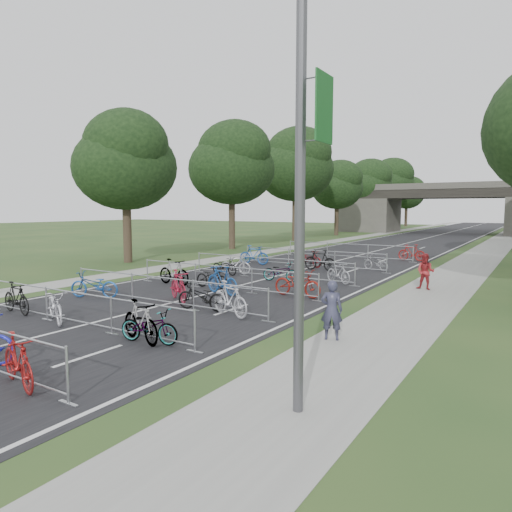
% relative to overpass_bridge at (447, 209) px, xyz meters
% --- Properties ---
extents(road, '(11.00, 140.00, 0.01)m').
position_rel_overpass_bridge_xyz_m(road, '(0.00, -15.00, -3.53)').
color(road, black).
rests_on(road, ground).
extents(sidewalk_right, '(3.00, 140.00, 0.01)m').
position_rel_overpass_bridge_xyz_m(sidewalk_right, '(8.00, -15.00, -3.53)').
color(sidewalk_right, gray).
rests_on(sidewalk_right, ground).
extents(sidewalk_left, '(2.00, 140.00, 0.01)m').
position_rel_overpass_bridge_xyz_m(sidewalk_left, '(-7.50, -15.00, -3.53)').
color(sidewalk_left, gray).
rests_on(sidewalk_left, ground).
extents(lane_markings, '(0.12, 140.00, 0.00)m').
position_rel_overpass_bridge_xyz_m(lane_markings, '(0.00, -15.00, -3.53)').
color(lane_markings, silver).
rests_on(lane_markings, ground).
extents(overpass_bridge, '(31.00, 8.00, 7.05)m').
position_rel_overpass_bridge_xyz_m(overpass_bridge, '(0.00, 0.00, 0.00)').
color(overpass_bridge, '#4C4843').
rests_on(overpass_bridge, ground).
extents(lamppost, '(0.61, 0.65, 8.21)m').
position_rel_overpass_bridge_xyz_m(lamppost, '(8.33, -63.00, 0.75)').
color(lamppost, '#4C4C51').
rests_on(lamppost, ground).
extents(tree_left_0, '(6.72, 6.72, 10.25)m').
position_rel_overpass_bridge_xyz_m(tree_left_0, '(-11.39, -49.07, 2.96)').
color(tree_left_0, '#33261C').
rests_on(tree_left_0, ground).
extents(tree_left_1, '(7.56, 7.56, 11.53)m').
position_rel_overpass_bridge_xyz_m(tree_left_1, '(-11.39, -37.07, 3.77)').
color(tree_left_1, '#33261C').
rests_on(tree_left_1, ground).
extents(tree_left_2, '(8.40, 8.40, 12.81)m').
position_rel_overpass_bridge_xyz_m(tree_left_2, '(-11.39, -25.07, 4.58)').
color(tree_left_2, '#33261C').
rests_on(tree_left_2, ground).
extents(tree_left_3, '(6.72, 6.72, 10.25)m').
position_rel_overpass_bridge_xyz_m(tree_left_3, '(-11.39, -13.07, 2.96)').
color(tree_left_3, '#33261C').
rests_on(tree_left_3, ground).
extents(tree_left_4, '(7.56, 7.56, 11.53)m').
position_rel_overpass_bridge_xyz_m(tree_left_4, '(-11.39, -1.07, 3.77)').
color(tree_left_4, '#33261C').
rests_on(tree_left_4, ground).
extents(tree_left_5, '(8.40, 8.40, 12.81)m').
position_rel_overpass_bridge_xyz_m(tree_left_5, '(-11.39, 10.93, 4.58)').
color(tree_left_5, '#33261C').
rests_on(tree_left_5, ground).
extents(tree_left_6, '(6.72, 6.72, 10.25)m').
position_rel_overpass_bridge_xyz_m(tree_left_6, '(-11.39, 22.93, 2.96)').
color(tree_left_6, '#33261C').
rests_on(tree_left_6, ground).
extents(barrier_row_1, '(9.70, 0.08, 1.10)m').
position_rel_overpass_bridge_xyz_m(barrier_row_1, '(0.00, -61.40, -2.99)').
color(barrier_row_1, '#A6A8AE').
rests_on(barrier_row_1, ground).
extents(barrier_row_2, '(9.70, 0.08, 1.10)m').
position_rel_overpass_bridge_xyz_m(barrier_row_2, '(0.00, -57.80, -2.99)').
color(barrier_row_2, '#A6A8AE').
rests_on(barrier_row_2, ground).
extents(barrier_row_3, '(9.70, 0.08, 1.10)m').
position_rel_overpass_bridge_xyz_m(barrier_row_3, '(0.00, -54.00, -2.99)').
color(barrier_row_3, '#A6A8AE').
rests_on(barrier_row_3, ground).
extents(barrier_row_4, '(9.70, 0.08, 1.10)m').
position_rel_overpass_bridge_xyz_m(barrier_row_4, '(0.00, -50.00, -2.99)').
color(barrier_row_4, '#A6A8AE').
rests_on(barrier_row_4, ground).
extents(barrier_row_5, '(9.70, 0.08, 1.10)m').
position_rel_overpass_bridge_xyz_m(barrier_row_5, '(0.00, -45.00, -2.99)').
color(barrier_row_5, '#A6A8AE').
rests_on(barrier_row_5, ground).
extents(barrier_row_6, '(9.70, 0.08, 1.10)m').
position_rel_overpass_bridge_xyz_m(barrier_row_6, '(0.00, -39.00, -2.99)').
color(barrier_row_6, '#A6A8AE').
rests_on(barrier_row_6, ground).
extents(bike_3, '(1.87, 0.95, 1.08)m').
position_rel_overpass_bridge_xyz_m(bike_3, '(3.08, -65.04, -2.99)').
color(bike_3, maroon).
rests_on(bike_3, ground).
extents(bike_4, '(1.86, 0.72, 1.09)m').
position_rel_overpass_bridge_xyz_m(bike_4, '(-3.20, -61.43, -2.99)').
color(bike_4, black).
rests_on(bike_4, ground).
extents(bike_5, '(2.09, 1.46, 1.04)m').
position_rel_overpass_bridge_xyz_m(bike_5, '(-1.03, -61.42, -3.01)').
color(bike_5, silver).
rests_on(bike_5, ground).
extents(bike_6, '(1.95, 1.04, 1.13)m').
position_rel_overpass_bridge_xyz_m(bike_6, '(2.82, -61.52, -2.97)').
color(bike_6, '#A6A8AE').
rests_on(bike_6, ground).
extents(bike_7, '(1.85, 0.92, 0.93)m').
position_rel_overpass_bridge_xyz_m(bike_7, '(3.09, -61.47, -3.07)').
color(bike_7, '#A6A8AE').
rests_on(bike_7, ground).
extents(bike_8, '(2.11, 1.45, 1.05)m').
position_rel_overpass_bridge_xyz_m(bike_8, '(-3.30, -58.18, -3.01)').
color(bike_8, '#1C4D9A').
rests_on(bike_8, ground).
extents(bike_9, '(1.99, 1.55, 1.20)m').
position_rel_overpass_bridge_xyz_m(bike_9, '(0.04, -56.91, -2.93)').
color(bike_9, maroon).
rests_on(bike_9, ground).
extents(bike_10, '(1.99, 0.94, 1.00)m').
position_rel_overpass_bridge_xyz_m(bike_10, '(1.79, -57.67, -3.03)').
color(bike_10, black).
rests_on(bike_10, ground).
extents(bike_11, '(2.00, 1.17, 1.16)m').
position_rel_overpass_bridge_xyz_m(bike_11, '(3.11, -57.81, -2.95)').
color(bike_11, silver).
rests_on(bike_11, ground).
extents(bike_12, '(2.08, 0.82, 1.22)m').
position_rel_overpass_bridge_xyz_m(bike_12, '(-2.70, -54.16, -2.93)').
color(bike_12, '#A6A8AE').
rests_on(bike_12, ground).
extents(bike_13, '(1.89, 0.78, 0.97)m').
position_rel_overpass_bridge_xyz_m(bike_13, '(-0.67, -53.89, -3.05)').
color(bike_13, black).
rests_on(bike_13, ground).
extents(bike_14, '(2.08, 1.10, 1.20)m').
position_rel_overpass_bridge_xyz_m(bike_14, '(0.63, -54.88, -2.93)').
color(bike_14, '#1A4990').
rests_on(bike_14, ground).
extents(bike_15, '(2.16, 0.87, 1.11)m').
position_rel_overpass_bridge_xyz_m(bike_15, '(3.49, -53.62, -2.98)').
color(bike_15, maroon).
rests_on(bike_15, ground).
extents(bike_16, '(1.88, 0.91, 0.95)m').
position_rel_overpass_bridge_xyz_m(bike_16, '(-2.65, -50.22, -3.06)').
color(bike_16, black).
rests_on(bike_16, ground).
extents(bike_17, '(1.83, 0.91, 1.06)m').
position_rel_overpass_bridge_xyz_m(bike_17, '(-2.24, -49.80, -3.00)').
color(bike_17, '#AEADB5').
rests_on(bike_17, ground).
extents(bike_18, '(1.89, 0.85, 0.96)m').
position_rel_overpass_bridge_xyz_m(bike_18, '(1.01, -50.59, -3.05)').
color(bike_18, '#A6A8AE').
rests_on(bike_18, ground).
extents(bike_19, '(1.71, 1.24, 1.02)m').
position_rel_overpass_bridge_xyz_m(bike_19, '(3.64, -49.63, -3.02)').
color(bike_19, '#A5A5AD').
rests_on(bike_19, ground).
extents(bike_20, '(2.08, 0.81, 1.22)m').
position_rel_overpass_bridge_xyz_m(bike_20, '(-3.74, -45.56, -2.92)').
color(bike_20, '#1B4895').
rests_on(bike_20, ground).
extents(bike_21, '(2.00, 1.06, 1.00)m').
position_rel_overpass_bridge_xyz_m(bike_21, '(-0.22, -44.84, -3.03)').
color(bike_21, maroon).
rests_on(bike_21, ground).
extents(bike_22, '(2.02, 0.68, 1.20)m').
position_rel_overpass_bridge_xyz_m(bike_22, '(1.04, -45.98, -2.93)').
color(bike_22, black).
rests_on(bike_22, ground).
extents(bike_23, '(1.77, 1.13, 0.88)m').
position_rel_overpass_bridge_xyz_m(bike_23, '(3.72, -44.15, -3.09)').
color(bike_23, gray).
rests_on(bike_23, ground).
extents(bike_27, '(1.95, 0.82, 1.14)m').
position_rel_overpass_bridge_xyz_m(bike_27, '(4.30, -38.13, -2.96)').
color(bike_27, maroon).
rests_on(bike_27, ground).
extents(pedestrian_a, '(0.70, 0.57, 1.65)m').
position_rel_overpass_bridge_xyz_m(pedestrian_a, '(7.06, -58.57, -2.71)').
color(pedestrian_a, '#303048').
rests_on(pedestrian_a, ground).
extents(pedestrian_b, '(0.83, 0.68, 1.60)m').
position_rel_overpass_bridge_xyz_m(pedestrian_b, '(7.53, -49.20, -2.73)').
color(pedestrian_b, maroon).
rests_on(pedestrian_b, ground).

